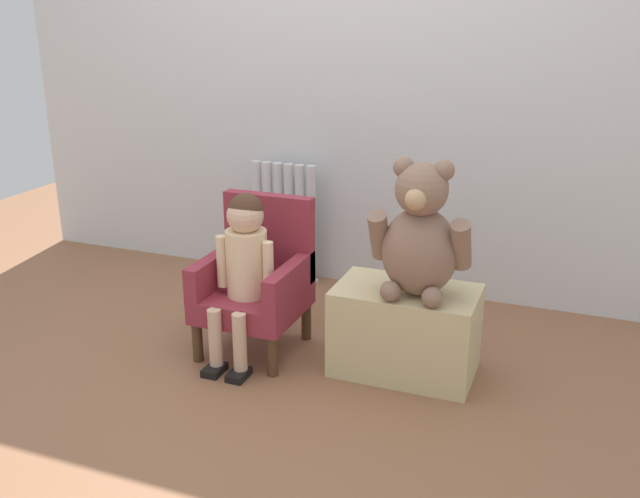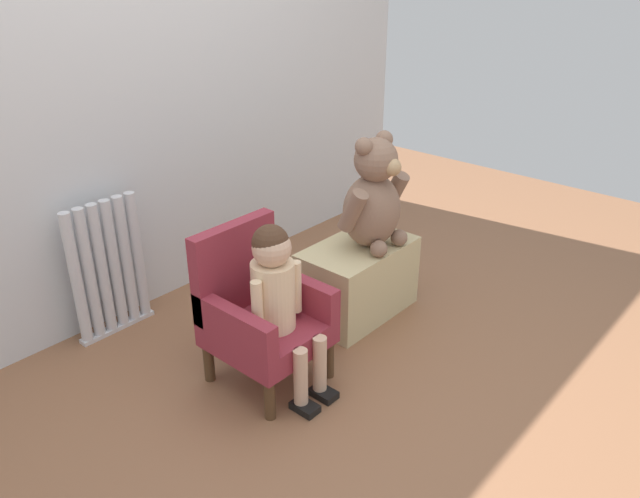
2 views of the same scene
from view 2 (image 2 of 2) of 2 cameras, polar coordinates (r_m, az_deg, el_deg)
The scene contains 7 objects.
ground_plane at distance 2.54m, azimuth 3.20°, elevation -13.87°, with size 6.00×6.00×0.00m, color brown.
back_wall at distance 2.96m, azimuth -17.21°, elevation 16.58°, with size 3.80×0.05×2.40m, color silver.
radiator at distance 2.97m, azimuth -18.78°, elevation -1.74°, with size 0.37×0.05×0.64m.
child_armchair at distance 2.53m, azimuth -5.61°, elevation -5.68°, with size 0.41×0.42×0.65m.
child_figure at distance 2.38m, azimuth -3.94°, elevation -3.52°, with size 0.25×0.35×0.71m.
low_bench at distance 3.01m, azimuth 3.45°, elevation -2.79°, with size 0.56×0.34×0.36m, color #CCBA86.
large_teddy_bear at distance 2.85m, azimuth 4.91°, elevation 4.63°, with size 0.39×0.27×0.53m.
Camera 2 is at (-1.56, -1.18, 1.63)m, focal length 35.00 mm.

